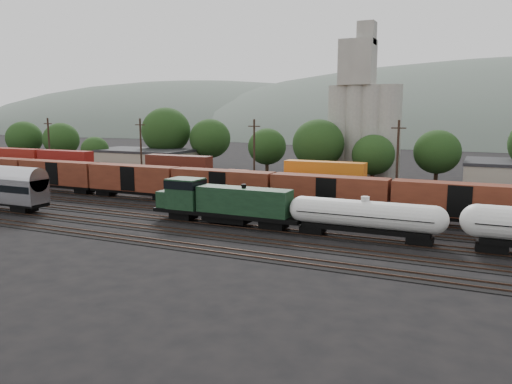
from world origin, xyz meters
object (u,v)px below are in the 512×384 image
at_px(tank_car_a, 365,216).
at_px(orange_locomotive, 261,186).
at_px(green_locomotive, 219,201).
at_px(grain_silo, 363,123).

xyz_separation_m(tank_car_a, orange_locomotive, (-18.52, 15.00, -0.10)).
bearing_deg(tank_car_a, green_locomotive, -180.00).
height_order(green_locomotive, grain_silo, grain_silo).
distance_m(tank_car_a, grain_silo, 43.09).
xyz_separation_m(orange_locomotive, grain_silo, (8.52, 26.00, 8.79)).
bearing_deg(grain_silo, tank_car_a, -76.30).
height_order(green_locomotive, orange_locomotive, green_locomotive).
bearing_deg(orange_locomotive, tank_car_a, -39.01).
bearing_deg(orange_locomotive, grain_silo, 71.85).
distance_m(green_locomotive, orange_locomotive, 15.06).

